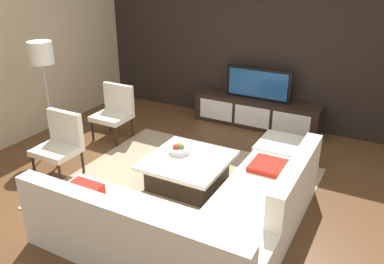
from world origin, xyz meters
TOP-DOWN VIEW (x-y plane):
  - ground_plane at (0.00, 0.00)m, footprint 14.00×14.00m
  - feature_wall_back at (0.00, 2.70)m, footprint 6.40×0.12m
  - side_wall_left at (-3.20, 0.20)m, footprint 0.12×5.20m
  - area_rug at (-0.10, 0.00)m, footprint 3.05×2.71m
  - media_console at (0.00, 2.40)m, footprint 2.19×0.44m
  - television at (0.00, 2.40)m, footprint 1.15×0.06m
  - sectional_couch at (0.53, -0.85)m, footprint 2.43×2.43m
  - coffee_table at (-0.10, 0.10)m, footprint 1.01×1.05m
  - accent_chair_near at (-1.75, -0.43)m, footprint 0.55×0.50m
  - floor_lamp at (-2.50, 0.11)m, footprint 0.34×0.34m
  - ottoman at (0.87, 1.10)m, footprint 0.70×0.70m
  - fruit_bowl at (-0.28, 0.20)m, footprint 0.28×0.28m
  - accent_chair_far at (-1.88, 0.88)m, footprint 0.55×0.51m

SIDE VIEW (x-z plane):
  - ground_plane at x=0.00m, z-range 0.00..0.00m
  - area_rug at x=-0.10m, z-range 0.00..0.01m
  - ottoman at x=0.87m, z-range 0.00..0.40m
  - coffee_table at x=-0.10m, z-range 0.01..0.39m
  - media_console at x=0.00m, z-range 0.00..0.50m
  - sectional_couch at x=0.53m, z-range -0.12..0.67m
  - fruit_bowl at x=-0.28m, z-range 0.36..0.49m
  - accent_chair_far at x=-1.88m, z-range 0.05..0.92m
  - accent_chair_near at x=-1.75m, z-range 0.06..0.93m
  - television at x=0.00m, z-range 0.50..1.04m
  - feature_wall_back at x=0.00m, z-range 0.00..2.80m
  - side_wall_left at x=-3.20m, z-range 0.00..2.80m
  - floor_lamp at x=-2.50m, z-range 0.58..2.23m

